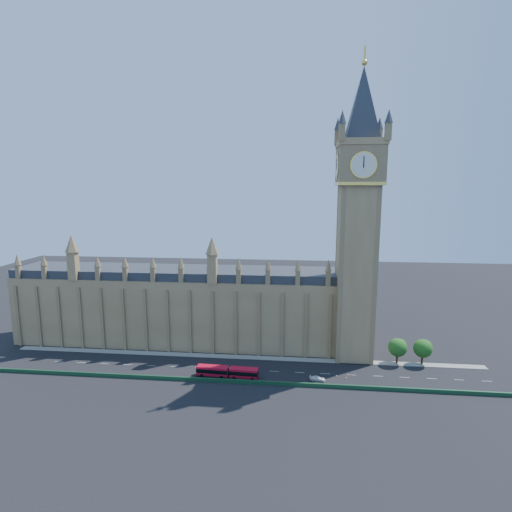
# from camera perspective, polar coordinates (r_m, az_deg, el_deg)

# --- Properties ---
(ground) EXTENTS (400.00, 400.00, 0.00)m
(ground) POSITION_cam_1_polar(r_m,az_deg,el_deg) (132.37, -2.80, -15.90)
(ground) COLOR black
(ground) RESTS_ON ground
(palace_westminster) EXTENTS (120.00, 20.00, 28.00)m
(palace_westminster) POSITION_cam_1_polar(r_m,az_deg,el_deg) (152.81, -10.97, -6.96)
(palace_westminster) COLOR olive
(palace_westminster) RESTS_ON ground
(elizabeth_tower) EXTENTS (20.59, 20.59, 105.00)m
(elizabeth_tower) POSITION_cam_1_polar(r_m,az_deg,el_deg) (133.54, 14.46, 8.27)
(elizabeth_tower) COLOR olive
(elizabeth_tower) RESTS_ON ground
(bridge_parapet) EXTENTS (160.00, 0.60, 1.20)m
(bridge_parapet) POSITION_cam_1_polar(r_m,az_deg,el_deg) (124.14, -3.46, -17.43)
(bridge_parapet) COLOR #1E4C2D
(bridge_parapet) RESTS_ON ground
(kerb_north) EXTENTS (160.00, 3.00, 0.16)m
(kerb_north) POSITION_cam_1_polar(r_m,az_deg,el_deg) (140.88, -2.21, -14.22)
(kerb_north) COLOR gray
(kerb_north) RESTS_ON ground
(tree_east_near) EXTENTS (6.00, 6.00, 8.50)m
(tree_east_near) POSITION_cam_1_polar(r_m,az_deg,el_deg) (142.17, 19.65, -12.15)
(tree_east_near) COLOR #382619
(tree_east_near) RESTS_ON ground
(tree_east_far) EXTENTS (6.00, 6.00, 8.50)m
(tree_east_far) POSITION_cam_1_polar(r_m,az_deg,el_deg) (144.29, 22.81, -12.02)
(tree_east_far) COLOR #382619
(tree_east_far) RESTS_ON ground
(red_bus) EXTENTS (19.12, 3.87, 3.23)m
(red_bus) POSITION_cam_1_polar(r_m,az_deg,el_deg) (127.16, -4.12, -16.19)
(red_bus) COLOR red
(red_bus) RESTS_ON ground
(car_grey) EXTENTS (4.83, 2.38, 1.59)m
(car_grey) POSITION_cam_1_polar(r_m,az_deg,el_deg) (127.67, -4.10, -16.53)
(car_grey) COLOR #45474D
(car_grey) RESTS_ON ground
(car_silver) EXTENTS (4.28, 1.87, 1.37)m
(car_silver) POSITION_cam_1_polar(r_m,az_deg,el_deg) (127.20, -0.99, -16.67)
(car_silver) COLOR #AAACB2
(car_silver) RESTS_ON ground
(car_white) EXTENTS (4.79, 2.26, 1.35)m
(car_white) POSITION_cam_1_polar(r_m,az_deg,el_deg) (126.68, 8.78, -16.91)
(car_white) COLOR white
(car_white) RESTS_ON ground
(cone_a) EXTENTS (0.44, 0.44, 0.62)m
(cone_a) POSITION_cam_1_polar(r_m,az_deg,el_deg) (127.68, 7.67, -16.84)
(cone_a) COLOR black
(cone_a) RESTS_ON ground
(cone_b) EXTENTS (0.45, 0.45, 0.67)m
(cone_b) POSITION_cam_1_polar(r_m,az_deg,el_deg) (129.92, 11.43, -16.45)
(cone_b) COLOR black
(cone_b) RESTS_ON ground
(cone_c) EXTENTS (0.61, 0.61, 0.73)m
(cone_c) POSITION_cam_1_polar(r_m,az_deg,el_deg) (128.12, 8.31, -16.73)
(cone_c) COLOR black
(cone_c) RESTS_ON ground
(cone_d) EXTENTS (0.55, 0.55, 0.70)m
(cone_d) POSITION_cam_1_polar(r_m,az_deg,el_deg) (129.41, 12.72, -16.60)
(cone_d) COLOR black
(cone_d) RESTS_ON ground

